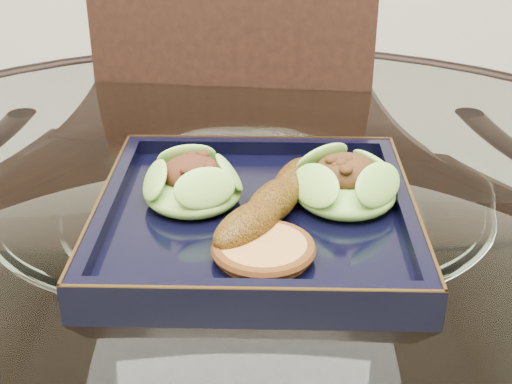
{
  "coord_description": "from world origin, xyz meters",
  "views": [
    {
      "loc": [
        0.01,
        -0.56,
        1.08
      ],
      "look_at": [
        0.01,
        -0.02,
        0.8
      ],
      "focal_mm": 50.0,
      "sensor_mm": 36.0,
      "label": 1
    }
  ],
  "objects": [
    {
      "name": "dining_table",
      "position": [
        -0.0,
        -0.0,
        0.6
      ],
      "size": [
        1.13,
        1.13,
        0.77
      ],
      "color": "white",
      "rests_on": "ground"
    },
    {
      "name": "dining_chair",
      "position": [
        -0.03,
        0.28,
        0.52
      ],
      "size": [
        0.45,
        0.45,
        0.93
      ],
      "rotation": [
        0.0,
        0.0,
        -0.13
      ],
      "color": "black",
      "rests_on": "ground"
    },
    {
      "name": "navy_plate",
      "position": [
        0.01,
        -0.02,
        0.77
      ],
      "size": [
        0.28,
        0.28,
        0.02
      ],
      "primitive_type": "cube",
      "rotation": [
        0.0,
        0.0,
        -0.03
      ],
      "color": "black",
      "rests_on": "dining_table"
    },
    {
      "name": "lettuce_wrap_left",
      "position": [
        -0.04,
        -0.0,
        0.8
      ],
      "size": [
        0.1,
        0.1,
        0.03
      ],
      "primitive_type": "ellipsoid",
      "rotation": [
        0.0,
        0.0,
        -0.12
      ],
      "color": "#609D2D",
      "rests_on": "navy_plate"
    },
    {
      "name": "lettuce_wrap_right",
      "position": [
        0.09,
        -0.0,
        0.8
      ],
      "size": [
        0.11,
        0.11,
        0.03
      ],
      "primitive_type": "ellipsoid",
      "rotation": [
        0.0,
        0.0,
        0.24
      ],
      "color": "#60A630",
      "rests_on": "navy_plate"
    },
    {
      "name": "roasted_plantain",
      "position": [
        0.03,
        -0.03,
        0.8
      ],
      "size": [
        0.11,
        0.16,
        0.03
      ],
      "primitive_type": "ellipsoid",
      "rotation": [
        0.0,
        0.0,
        1.08
      ],
      "color": "#583709",
      "rests_on": "navy_plate"
    },
    {
      "name": "crumb_patty",
      "position": [
        0.02,
        -0.09,
        0.79
      ],
      "size": [
        0.08,
        0.08,
        0.01
      ],
      "primitive_type": "cylinder",
      "rotation": [
        0.0,
        0.0,
        -0.15
      ],
      "color": "#B6723C",
      "rests_on": "navy_plate"
    }
  ]
}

